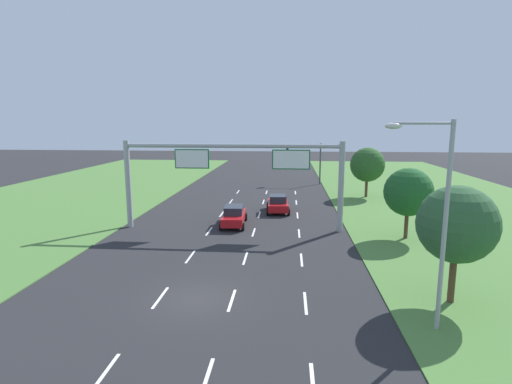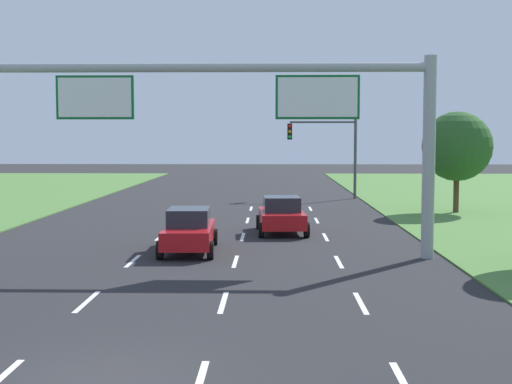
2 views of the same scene
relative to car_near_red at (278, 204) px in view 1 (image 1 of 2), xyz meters
name	(u,v)px [view 1 (image 1 of 2)]	position (x,y,z in m)	size (l,w,h in m)	color
ground_plane	(196,299)	(-3.41, -19.28, -0.80)	(200.00, 200.00, 0.00)	#262628
lane_dashes_inner_left	(190,257)	(-5.16, -13.28, -0.79)	(0.14, 50.40, 0.01)	white
lane_dashes_inner_right	(245,258)	(-1.66, -13.28, -0.79)	(0.14, 50.40, 0.01)	white
lane_dashes_slip	(302,260)	(1.84, -13.28, -0.79)	(0.14, 50.40, 0.01)	white
car_near_red	(278,204)	(0.00, 0.00, 0.00)	(2.33, 4.10, 1.61)	red
car_lead_silver	(234,216)	(-3.48, -5.21, 0.00)	(2.11, 4.51, 1.60)	red
sign_gantry	(234,168)	(-3.25, -6.45, 4.08)	(17.24, 0.44, 7.00)	#9EA0A5
traffic_light_mast	(306,156)	(3.34, 17.83, 3.07)	(4.76, 0.49, 5.60)	#47494F
street_lamp	(436,209)	(6.71, -21.34, 4.28)	(2.61, 0.32, 8.50)	#9EA0A5
roadside_tree_near	(457,224)	(8.63, -18.73, 3.01)	(3.57, 3.57, 5.60)	#513823
roadside_tree_mid	(408,192)	(9.55, -8.11, 2.66)	(3.46, 3.46, 5.19)	#513823
roadside_tree_far	(367,165)	(9.77, 8.37, 2.91)	(3.84, 3.84, 5.63)	#513823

